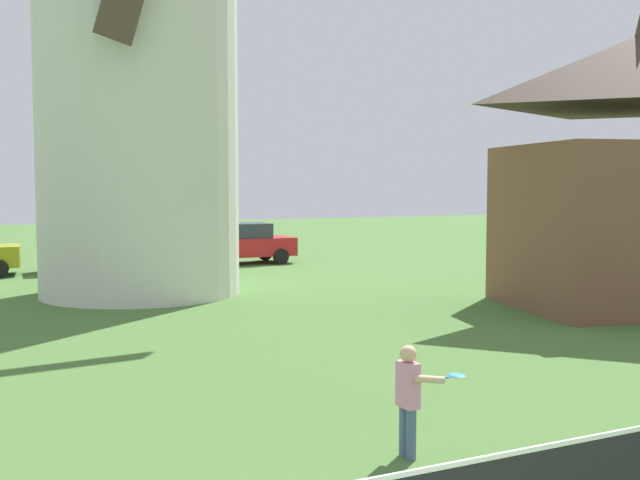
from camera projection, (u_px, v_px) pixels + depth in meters
windmill at (137, 18)px, 20.74m from camera, size 9.09×6.21×15.34m
player_far at (410, 394)px, 8.44m from camera, size 0.73×0.49×1.27m
parked_car_blue at (101, 248)px, 26.82m from camera, size 4.12×2.05×1.56m
parked_car_red at (237, 243)px, 29.33m from camera, size 4.42×1.93×1.56m
chapel at (639, 175)px, 18.79m from camera, size 7.21×5.98×7.60m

